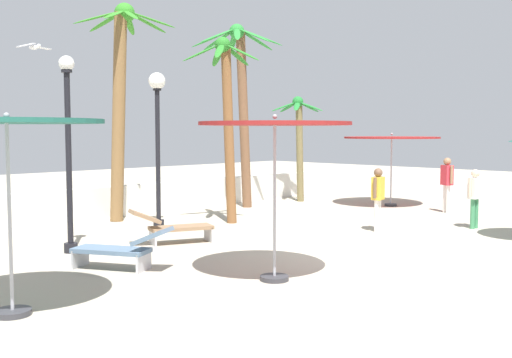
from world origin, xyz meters
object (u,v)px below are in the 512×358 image
object	(u,v)px
palm_tree_3	(120,88)
seagull_0	(34,47)
palm_tree_2	(227,110)
guest_1	(447,179)
patio_umbrella_1	(392,139)
guest_2	(475,193)
palm_tree_0	(241,93)
lounge_chair_1	(122,248)
lounge_chair_0	(171,226)
lamp_post_1	(157,122)
patio_umbrella_4	(7,132)
lamp_post_0	(68,144)
guest_0	(378,193)
patio_umbrella_0	(275,132)
palm_tree_1	(299,135)

from	to	relation	value
palm_tree_3	seagull_0	size ratio (longest dim) A/B	5.48
palm_tree_2	guest_1	distance (m)	7.32
patio_umbrella_1	palm_tree_3	world-z (taller)	palm_tree_3
guest_2	seagull_0	bearing A→B (deg)	132.25
patio_umbrella_1	guest_1	xyz separation A→B (m)	(-0.29, -2.15, -1.21)
guest_1	palm_tree_0	bearing A→B (deg)	123.26
lounge_chair_1	lounge_chair_0	bearing A→B (deg)	32.15
palm_tree_0	lamp_post_1	size ratio (longest dim) A/B	1.47
lounge_chair_0	guest_1	bearing A→B (deg)	-11.96
patio_umbrella_1	palm_tree_0	world-z (taller)	palm_tree_0
lamp_post_1	lounge_chair_0	size ratio (longest dim) A/B	2.11
guest_1	patio_umbrella_4	bearing A→B (deg)	-177.03
lounge_chair_0	seagull_0	xyz separation A→B (m)	(-0.86, 4.54, 4.30)
lamp_post_1	patio_umbrella_4	bearing A→B (deg)	-141.76
palm_tree_3	lamp_post_0	xyz separation A→B (m)	(-3.37, -3.14, -1.46)
lamp_post_0	guest_0	xyz separation A→B (m)	(6.73, -3.11, -1.31)
palm_tree_0	guest_1	bearing A→B (deg)	-56.74
palm_tree_3	seagull_0	bearing A→B (deg)	162.58
lounge_chair_0	guest_2	world-z (taller)	guest_2
lounge_chair_1	guest_2	xyz separation A→B (m)	(9.05, -2.51, 0.52)
lamp_post_0	lounge_chair_1	xyz separation A→B (m)	(-0.16, -2.13, -1.86)
patio_umbrella_4	palm_tree_2	size ratio (longest dim) A/B	0.55
patio_umbrella_4	guest_1	distance (m)	14.13
patio_umbrella_1	guest_0	size ratio (longest dim) A/B	1.98
lamp_post_1	guest_1	xyz separation A→B (m)	(7.93, -4.09, -1.72)
palm_tree_3	lounge_chair_1	size ratio (longest dim) A/B	3.23
guest_1	lamp_post_1	bearing A→B (deg)	152.73
lounge_chair_0	guest_1	xyz separation A→B (m)	(9.18, -1.95, 0.63)
palm_tree_2	patio_umbrella_4	bearing A→B (deg)	-153.01
patio_umbrella_1	palm_tree_3	distance (m)	9.08
patio_umbrella_0	lounge_chair_0	size ratio (longest dim) A/B	1.47
palm_tree_0	palm_tree_1	size ratio (longest dim) A/B	1.59
patio_umbrella_4	palm_tree_1	size ratio (longest dim) A/B	0.74
patio_umbrella_4	lounge_chair_1	size ratio (longest dim) A/B	1.47
palm_tree_3	guest_2	distance (m)	9.95
patio_umbrella_0	palm_tree_1	xyz separation A→B (m)	(9.21, 7.21, -0.12)
lounge_chair_0	seagull_0	bearing A→B (deg)	100.68
palm_tree_3	palm_tree_1	bearing A→B (deg)	-4.81
lounge_chair_0	seagull_0	world-z (taller)	seagull_0
patio_umbrella_0	guest_1	xyz separation A→B (m)	(10.07, 1.98, -1.47)
seagull_0	palm_tree_1	bearing A→B (deg)	-7.85
palm_tree_3	lamp_post_0	bearing A→B (deg)	-137.00
palm_tree_2	seagull_0	distance (m)	5.25
palm_tree_1	lamp_post_0	bearing A→B (deg)	-166.22
patio_umbrella_0	palm_tree_3	size ratio (longest dim) A/B	0.46
patio_umbrella_4	guest_2	world-z (taller)	patio_umbrella_4
patio_umbrella_0	palm_tree_0	world-z (taller)	palm_tree_0
patio_umbrella_0	lounge_chair_0	bearing A→B (deg)	77.24
palm_tree_0	guest_1	size ratio (longest dim) A/B	3.48
lounge_chair_0	lamp_post_0	bearing A→B (deg)	160.54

